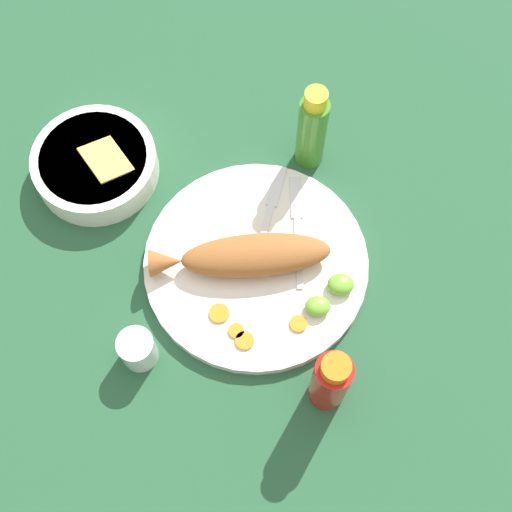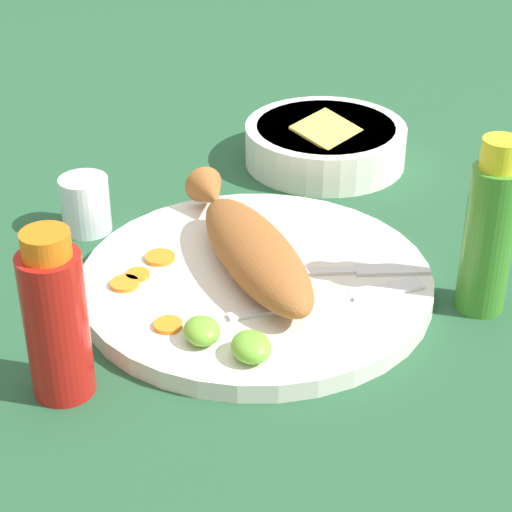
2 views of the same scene
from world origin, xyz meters
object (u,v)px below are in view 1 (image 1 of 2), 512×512
Objects in this scene: fork_near at (270,211)px; hot_sauce_bottle_green at (312,129)px; main_plate at (256,264)px; hot_sauce_bottle_red at (331,381)px; salt_cup at (138,350)px; fork_far at (297,223)px; guacamole_bowl at (95,164)px; fried_fish at (246,256)px.

hot_sauce_bottle_green is (0.06, 0.11, 0.06)m from fork_near.
main_plate is 0.22m from hot_sauce_bottle_red.
fork_far is at bearing 40.45° from salt_cup.
fork_near is at bearing 104.73° from hot_sauce_bottle_red.
guacamole_bowl is at bearing 105.18° from salt_cup.
fried_fish is 1.58× the size of hot_sauce_bottle_green.
salt_cup is (-0.17, -0.13, 0.02)m from main_plate.
fork_far is 0.33m from guacamole_bowl.
fried_fish is 1.45× the size of fork_near.
hot_sauce_bottle_red reaches higher than guacamole_bowl.
hot_sauce_bottle_red reaches higher than salt_cup.
salt_cup is (-0.25, -0.32, -0.05)m from hot_sauce_bottle_green.
fork_far is at bearing 43.83° from main_plate.
hot_sauce_bottle_red is at bearing -150.62° from fork_near.
hot_sauce_bottle_green is at bearing -16.69° from fork_near.
guacamole_bowl reaches higher than fork_far.
fried_fish reaches higher than main_plate.
fork_near reaches higher than main_plate.
fork_near is 0.14m from hot_sauce_bottle_green.
fork_near is at bearing 74.90° from main_plate.
fried_fish reaches higher than salt_cup.
fork_near is 0.05m from fork_far.
fork_near is at bearing 49.04° from salt_cup.
hot_sauce_bottle_red is 0.27m from salt_cup.
salt_cup is at bearing 130.28° from fork_far.
main_plate is 1.25× the size of fried_fish.
fork_near is (0.02, 0.08, 0.01)m from main_plate.
fried_fish is 1.43× the size of fork_far.
salt_cup reaches higher than fork_far.
hot_sauce_bottle_red is at bearing -64.43° from fried_fish.
fork_far is 0.26m from hot_sauce_bottle_red.
main_plate is 1.82× the size of fork_near.
guacamole_bowl is (-0.34, 0.36, -0.04)m from hot_sauce_bottle_red.
hot_sauce_bottle_red reaches higher than main_plate.
fried_fish reaches higher than fork_far.
fried_fish is 1.38× the size of guacamole_bowl.
hot_sauce_bottle_red reaches higher than fried_fish.
salt_cup is at bearing 153.70° from fork_near.
guacamole_bowl is (-0.33, -0.02, -0.05)m from hot_sauce_bottle_green.
fried_fish is 0.22m from hot_sauce_bottle_green.
hot_sauce_bottle_red is 2.46× the size of salt_cup.
fork_far is 0.96× the size of guacamole_bowl.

